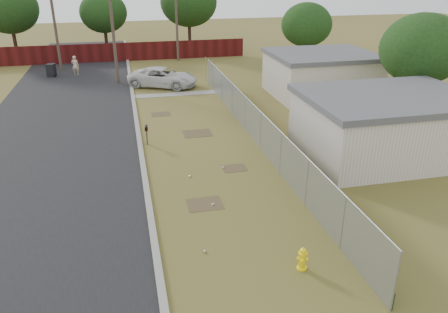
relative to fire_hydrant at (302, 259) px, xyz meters
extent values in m
plane|color=brown|center=(-1.42, 9.71, -0.38)|extent=(120.00, 120.00, 0.00)
cube|color=black|center=(-8.92, 17.71, -0.37)|extent=(9.00, 60.00, 0.02)
cube|color=gray|center=(-4.42, 17.71, -0.32)|extent=(0.25, 60.00, 0.12)
cube|color=gray|center=(-1.42, 21.21, -0.36)|extent=(6.20, 1.00, 0.03)
cylinder|color=gray|center=(1.68, -2.29, 0.62)|extent=(0.06, 0.06, 2.00)
cylinder|color=gray|center=(1.68, 0.71, 0.62)|extent=(0.06, 0.06, 2.00)
cylinder|color=gray|center=(1.68, 3.71, 0.62)|extent=(0.06, 0.06, 2.00)
cylinder|color=gray|center=(1.68, 6.71, 0.62)|extent=(0.06, 0.06, 2.00)
cylinder|color=gray|center=(1.68, 9.71, 0.62)|extent=(0.06, 0.06, 2.00)
cylinder|color=gray|center=(1.68, 12.71, 0.62)|extent=(0.06, 0.06, 2.00)
cylinder|color=gray|center=(1.68, 15.71, 0.62)|extent=(0.06, 0.06, 2.00)
cylinder|color=gray|center=(1.68, 18.71, 0.62)|extent=(0.06, 0.06, 2.00)
cylinder|color=gray|center=(1.68, 21.71, 0.62)|extent=(0.06, 0.06, 2.00)
cylinder|color=gray|center=(1.68, 24.71, 0.62)|extent=(0.06, 0.06, 2.00)
cylinder|color=gray|center=(1.68, 10.71, 1.62)|extent=(0.04, 26.00, 0.04)
cube|color=gray|center=(1.68, 10.71, 0.62)|extent=(0.01, 26.00, 2.00)
cube|color=black|center=(1.74, 10.71, -0.08)|extent=(0.03, 26.00, 0.60)
cube|color=#490F10|center=(-7.42, 34.71, 0.52)|extent=(30.00, 0.12, 1.80)
cylinder|color=brown|center=(-5.42, 25.71, 4.12)|extent=(0.24, 0.24, 9.00)
cylinder|color=brown|center=(-10.42, 31.71, 4.12)|extent=(0.24, 0.24, 9.00)
cylinder|color=brown|center=(0.58, 33.71, 4.12)|extent=(0.24, 0.24, 9.00)
cube|color=beige|center=(7.58, 7.71, 1.02)|extent=(8.00, 6.00, 2.80)
cube|color=#505056|center=(7.58, 7.71, 2.57)|extent=(8.32, 6.24, 0.30)
cube|color=beige|center=(9.08, 18.71, 1.02)|extent=(7.00, 6.00, 2.80)
cube|color=#505056|center=(9.08, 18.71, 2.57)|extent=(7.28, 6.24, 0.30)
cylinder|color=#372518|center=(-15.42, 38.71, 1.27)|extent=(0.36, 0.36, 3.30)
ellipsoid|color=black|center=(-15.42, 38.71, 4.50)|extent=(5.70, 5.70, 4.84)
cylinder|color=#372518|center=(-6.42, 39.71, 1.05)|extent=(0.36, 0.36, 2.86)
ellipsoid|color=black|center=(-6.42, 39.71, 3.85)|extent=(4.94, 4.94, 4.20)
cylinder|color=#372518|center=(2.58, 38.71, 1.38)|extent=(0.36, 0.36, 3.52)
ellipsoid|color=black|center=(2.58, 38.71, 4.82)|extent=(6.08, 6.08, 5.17)
cylinder|color=#372518|center=(11.58, 27.71, 0.94)|extent=(0.36, 0.36, 2.64)
ellipsoid|color=black|center=(11.58, 27.71, 3.52)|extent=(4.56, 4.56, 3.88)
cylinder|color=#372518|center=(12.58, 12.71, 1.05)|extent=(0.36, 0.36, 2.86)
ellipsoid|color=black|center=(12.58, 12.71, 3.85)|extent=(4.94, 4.94, 4.20)
cylinder|color=yellow|center=(0.00, 0.00, -0.35)|extent=(0.42, 0.42, 0.06)
cylinder|color=yellow|center=(0.00, 0.00, -0.06)|extent=(0.29, 0.29, 0.55)
cylinder|color=yellow|center=(0.00, 0.00, 0.21)|extent=(0.38, 0.38, 0.05)
sphere|color=yellow|center=(0.00, 0.00, 0.29)|extent=(0.28, 0.28, 0.22)
cylinder|color=yellow|center=(0.00, 0.00, 0.40)|extent=(0.05, 0.05, 0.06)
cylinder|color=yellow|center=(-0.12, 0.05, 0.00)|extent=(0.13, 0.13, 0.10)
cylinder|color=yellow|center=(0.13, -0.04, 0.00)|extent=(0.13, 0.13, 0.10)
cylinder|color=yellow|center=(-0.05, -0.12, 0.00)|extent=(0.16, 0.15, 0.13)
cube|color=brown|center=(-4.02, 11.69, 0.06)|extent=(0.08, 0.08, 0.87)
cube|color=black|center=(-4.02, 11.69, 0.52)|extent=(0.18, 0.43, 0.16)
cylinder|color=black|center=(-4.02, 11.69, 0.60)|extent=(0.18, 0.43, 0.16)
cube|color=#A51B0B|center=(-4.04, 11.47, 0.52)|extent=(0.02, 0.04, 0.09)
imported|color=silver|center=(-1.93, 23.71, 0.37)|extent=(5.88, 4.59, 1.49)
imported|color=beige|center=(-8.95, 29.38, 0.47)|extent=(0.68, 0.52, 1.69)
cube|color=black|center=(-10.96, 29.31, 0.13)|extent=(0.79, 0.79, 1.02)
cube|color=black|center=(-10.96, 29.31, 0.67)|extent=(0.87, 0.87, 0.09)
cylinder|color=black|center=(-10.74, 28.91, -0.27)|extent=(0.11, 0.22, 0.21)
cylinder|color=silver|center=(-1.93, 4.56, -0.34)|extent=(0.12, 0.11, 0.07)
cylinder|color=#B9B9BE|center=(-2.43, 7.26, -0.34)|extent=(0.08, 0.10, 0.07)
cylinder|color=silver|center=(-0.74, 7.89, -0.34)|extent=(0.12, 0.11, 0.07)
cylinder|color=#B9B9BE|center=(-2.83, 1.54, -0.34)|extent=(0.09, 0.11, 0.07)
camera|label=1|loc=(-4.93, -10.35, 8.42)|focal=35.00mm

